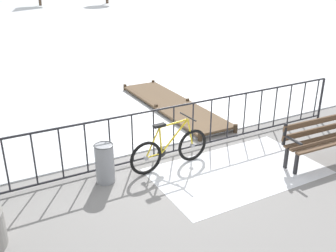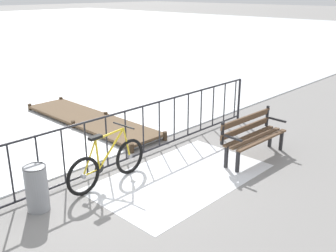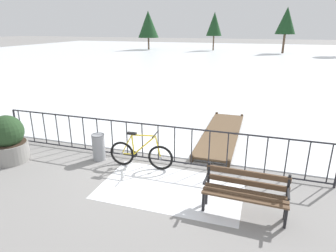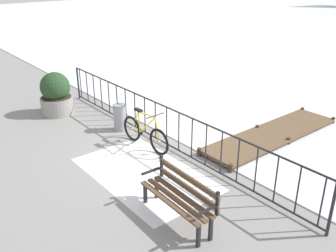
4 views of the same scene
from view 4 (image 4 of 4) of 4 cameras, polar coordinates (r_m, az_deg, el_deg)
ground_plane at (r=9.46m, az=-1.06°, el=-2.69°), size 160.00×160.00×0.00m
snow_patch at (r=8.16m, az=-3.62°, el=-7.29°), size 3.21×1.91×0.01m
railing_fence at (r=9.23m, az=-1.09°, el=0.43°), size 9.06×0.06×1.07m
bicycle_near_railing at (r=9.15m, az=-3.56°, el=-1.15°), size 1.71×0.52×0.97m
park_bench at (r=6.59m, az=1.88°, el=-10.28°), size 1.62×0.54×0.89m
planter_with_shrub at (r=11.67m, az=-16.75°, el=4.62°), size 0.95×0.95×1.28m
trash_bin at (r=10.18m, az=-7.38°, el=1.34°), size 0.35×0.35×0.73m
wooden_dock at (r=10.07m, az=15.64°, el=-1.19°), size 1.10×4.39×0.20m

